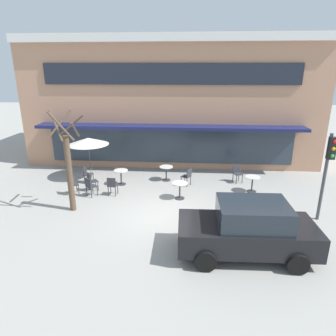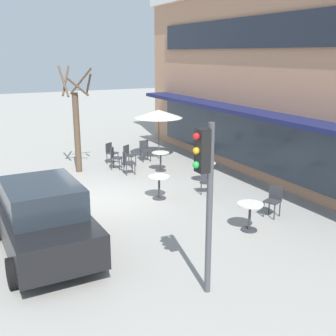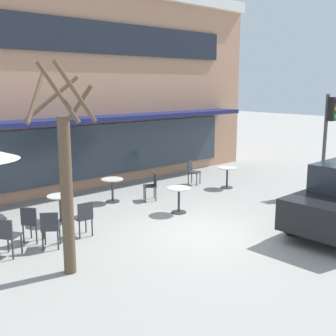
{
  "view_description": "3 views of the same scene",
  "coord_description": "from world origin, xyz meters",
  "px_view_note": "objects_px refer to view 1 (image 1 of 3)",
  "views": [
    {
      "loc": [
        1.13,
        -10.66,
        5.58
      ],
      "look_at": [
        0.18,
        2.22,
        1.28
      ],
      "focal_mm": 32.0,
      "sensor_mm": 36.0,
      "label": 1
    },
    {
      "loc": [
        12.46,
        -3.87,
        4.6
      ],
      "look_at": [
        0.15,
        2.36,
        0.81
      ],
      "focal_mm": 45.0,
      "sensor_mm": 36.0,
      "label": 2
    },
    {
      "loc": [
        -7.43,
        -6.92,
        3.72
      ],
      "look_at": [
        0.73,
        2.21,
        1.28
      ],
      "focal_mm": 45.0,
      "sensor_mm": 36.0,
      "label": 3
    }
  ],
  "objects_px": {
    "cafe_chair_4": "(90,186)",
    "street_tree": "(69,166)",
    "patio_umbrella_green_folded": "(88,141)",
    "cafe_chair_6": "(87,173)",
    "cafe_chair_3": "(237,172)",
    "cafe_chair_5": "(187,176)",
    "cafe_table_by_tree": "(252,182)",
    "traffic_light_pole": "(328,164)",
    "parked_sedan": "(248,229)",
    "cafe_chair_1": "(112,185)",
    "cafe_table_streetside": "(166,171)",
    "cafe_table_near_wall": "(180,188)",
    "cafe_table_mid_patio": "(121,175)",
    "cafe_chair_2": "(72,184)",
    "cafe_chair_0": "(91,180)"
  },
  "relations": [
    {
      "from": "cafe_chair_5",
      "to": "cafe_chair_6",
      "type": "bearing_deg",
      "value": 179.97
    },
    {
      "from": "cafe_table_near_wall",
      "to": "traffic_light_pole",
      "type": "height_order",
      "value": "traffic_light_pole"
    },
    {
      "from": "parked_sedan",
      "to": "cafe_table_streetside",
      "type": "bearing_deg",
      "value": 115.48
    },
    {
      "from": "cafe_chair_2",
      "to": "cafe_table_streetside",
      "type": "bearing_deg",
      "value": 27.03
    },
    {
      "from": "cafe_table_by_tree",
      "to": "traffic_light_pole",
      "type": "xyz_separation_m",
      "value": [
        2.04,
        -2.69,
        1.78
      ]
    },
    {
      "from": "cafe_chair_2",
      "to": "cafe_chair_4",
      "type": "bearing_deg",
      "value": -10.07
    },
    {
      "from": "cafe_chair_1",
      "to": "street_tree",
      "type": "height_order",
      "value": "street_tree"
    },
    {
      "from": "cafe_chair_3",
      "to": "cafe_chair_6",
      "type": "height_order",
      "value": "same"
    },
    {
      "from": "cafe_table_mid_patio",
      "to": "parked_sedan",
      "type": "relative_size",
      "value": 0.18
    },
    {
      "from": "cafe_chair_3",
      "to": "parked_sedan",
      "type": "distance_m",
      "value": 6.43
    },
    {
      "from": "cafe_table_streetside",
      "to": "street_tree",
      "type": "bearing_deg",
      "value": -133.99
    },
    {
      "from": "cafe_table_by_tree",
      "to": "cafe_chair_0",
      "type": "distance_m",
      "value": 7.63
    },
    {
      "from": "cafe_table_streetside",
      "to": "cafe_chair_5",
      "type": "height_order",
      "value": "cafe_chair_5"
    },
    {
      "from": "parked_sedan",
      "to": "cafe_chair_2",
      "type": "bearing_deg",
      "value": 149.84
    },
    {
      "from": "patio_umbrella_green_folded",
      "to": "cafe_chair_1",
      "type": "height_order",
      "value": "patio_umbrella_green_folded"
    },
    {
      "from": "cafe_chair_0",
      "to": "cafe_chair_5",
      "type": "height_order",
      "value": "same"
    },
    {
      "from": "cafe_table_streetside",
      "to": "cafe_table_mid_patio",
      "type": "height_order",
      "value": "same"
    },
    {
      "from": "cafe_chair_3",
      "to": "cafe_table_by_tree",
      "type": "bearing_deg",
      "value": -67.25
    },
    {
      "from": "patio_umbrella_green_folded",
      "to": "cafe_chair_5",
      "type": "bearing_deg",
      "value": -7.79
    },
    {
      "from": "cafe_chair_4",
      "to": "cafe_table_streetside",
      "type": "bearing_deg",
      "value": 35.11
    },
    {
      "from": "cafe_chair_2",
      "to": "cafe_chair_4",
      "type": "distance_m",
      "value": 0.94
    },
    {
      "from": "street_tree",
      "to": "cafe_chair_5",
      "type": "bearing_deg",
      "value": 33.08
    },
    {
      "from": "patio_umbrella_green_folded",
      "to": "cafe_chair_6",
      "type": "height_order",
      "value": "patio_umbrella_green_folded"
    },
    {
      "from": "cafe_table_mid_patio",
      "to": "parked_sedan",
      "type": "xyz_separation_m",
      "value": [
        5.25,
        -5.61,
        0.36
      ]
    },
    {
      "from": "cafe_table_by_tree",
      "to": "cafe_table_mid_patio",
      "type": "height_order",
      "value": "same"
    },
    {
      "from": "cafe_table_by_tree",
      "to": "street_tree",
      "type": "distance_m",
      "value": 8.27
    },
    {
      "from": "patio_umbrella_green_folded",
      "to": "parked_sedan",
      "type": "distance_m",
      "value": 9.6
    },
    {
      "from": "cafe_table_by_tree",
      "to": "cafe_chair_4",
      "type": "height_order",
      "value": "cafe_chair_4"
    },
    {
      "from": "cafe_table_streetside",
      "to": "cafe_chair_2",
      "type": "height_order",
      "value": "cafe_chair_2"
    },
    {
      "from": "cafe_chair_1",
      "to": "cafe_chair_2",
      "type": "xyz_separation_m",
      "value": [
        -1.9,
        -0.01,
        0.0
      ]
    },
    {
      "from": "cafe_chair_1",
      "to": "cafe_chair_2",
      "type": "height_order",
      "value": "same"
    },
    {
      "from": "cafe_table_near_wall",
      "to": "cafe_chair_4",
      "type": "xyz_separation_m",
      "value": [
        -4.08,
        -0.05,
        0.01
      ]
    },
    {
      "from": "cafe_chair_1",
      "to": "parked_sedan",
      "type": "xyz_separation_m",
      "value": [
        5.35,
        -4.22,
        0.35
      ]
    },
    {
      "from": "cafe_table_near_wall",
      "to": "cafe_chair_1",
      "type": "height_order",
      "value": "cafe_chair_1"
    },
    {
      "from": "patio_umbrella_green_folded",
      "to": "cafe_chair_3",
      "type": "distance_m",
      "value": 7.83
    },
    {
      "from": "cafe_chair_5",
      "to": "street_tree",
      "type": "height_order",
      "value": "street_tree"
    },
    {
      "from": "cafe_table_near_wall",
      "to": "traffic_light_pole",
      "type": "relative_size",
      "value": 0.22
    },
    {
      "from": "parked_sedan",
      "to": "cafe_chair_6",
      "type": "bearing_deg",
      "value": 140.96
    },
    {
      "from": "cafe_chair_6",
      "to": "cafe_chair_1",
      "type": "bearing_deg",
      "value": -41.43
    },
    {
      "from": "patio_umbrella_green_folded",
      "to": "cafe_chair_3",
      "type": "height_order",
      "value": "patio_umbrella_green_folded"
    },
    {
      "from": "cafe_chair_3",
      "to": "cafe_chair_4",
      "type": "distance_m",
      "value": 7.32
    },
    {
      "from": "cafe_chair_4",
      "to": "street_tree",
      "type": "relative_size",
      "value": 0.22
    },
    {
      "from": "cafe_chair_5",
      "to": "cafe_table_streetside",
      "type": "bearing_deg",
      "value": 148.95
    },
    {
      "from": "cafe_chair_1",
      "to": "cafe_chair_2",
      "type": "relative_size",
      "value": 1.0
    },
    {
      "from": "cafe_chair_3",
      "to": "street_tree",
      "type": "relative_size",
      "value": 0.22
    },
    {
      "from": "cafe_chair_3",
      "to": "cafe_chair_1",
      "type": "bearing_deg",
      "value": -159.99
    },
    {
      "from": "cafe_chair_1",
      "to": "cafe_chair_6",
      "type": "distance_m",
      "value": 2.24
    },
    {
      "from": "traffic_light_pole",
      "to": "cafe_chair_2",
      "type": "bearing_deg",
      "value": 170.38
    },
    {
      "from": "cafe_chair_3",
      "to": "traffic_light_pole",
      "type": "distance_m",
      "value": 5.03
    },
    {
      "from": "cafe_table_near_wall",
      "to": "cafe_chair_1",
      "type": "distance_m",
      "value": 3.11
    }
  ]
}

